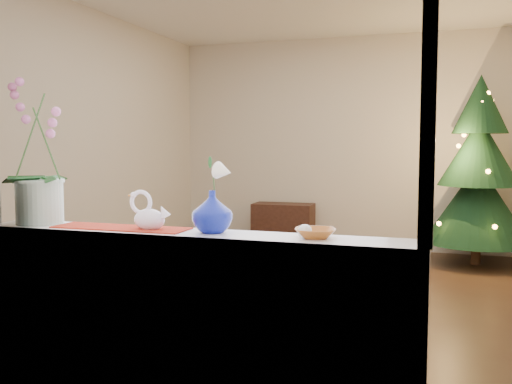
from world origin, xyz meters
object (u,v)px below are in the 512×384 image
at_px(orchid_pot, 38,151).
at_px(blue_vase, 212,208).
at_px(paperweight, 305,231).
at_px(amber_dish, 315,234).
at_px(swan, 149,211).
at_px(side_table, 283,226).
at_px(xmas_tree, 478,171).

bearing_deg(orchid_pot, blue_vase, -0.09).
xyz_separation_m(paperweight, amber_dish, (0.04, 0.03, -0.01)).
bearing_deg(swan, amber_dish, 18.46).
relative_size(swan, amber_dish, 1.40).
height_order(orchid_pot, side_table, orchid_pot).
xyz_separation_m(paperweight, side_table, (-1.38, 4.62, -0.66)).
xyz_separation_m(swan, xmas_tree, (1.73, 4.30, 0.04)).
height_order(blue_vase, xmas_tree, xmas_tree).
bearing_deg(side_table, amber_dish, -73.81).
relative_size(paperweight, side_table, 0.08).
bearing_deg(amber_dish, swan, -179.08).
bearing_deg(side_table, paperweight, -74.38).
bearing_deg(side_table, xmas_tree, -8.60).
bearing_deg(blue_vase, orchid_pot, 179.91).
bearing_deg(xmas_tree, orchid_pot, -119.17).
relative_size(swan, paperweight, 3.32).
xyz_separation_m(swan, side_table, (-0.60, 4.61, -0.72)).
relative_size(blue_vase, paperweight, 3.54).
relative_size(orchid_pot, amber_dish, 4.98).
height_order(orchid_pot, paperweight, orchid_pot).
bearing_deg(xmas_tree, side_table, 172.40).
bearing_deg(paperweight, swan, 178.65).
height_order(swan, blue_vase, blue_vase).
bearing_deg(xmas_tree, blue_vase, -108.15).
distance_m(amber_dish, xmas_tree, 4.38).
distance_m(swan, side_table, 4.70).
xyz_separation_m(orchid_pot, amber_dish, (1.48, -0.01, -0.37)).
distance_m(orchid_pot, paperweight, 1.49).
height_order(swan, amber_dish, swan).
bearing_deg(side_table, blue_vase, -79.63).
distance_m(swan, blue_vase, 0.33).
relative_size(paperweight, amber_dish, 0.42).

